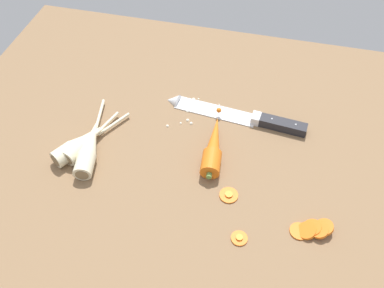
# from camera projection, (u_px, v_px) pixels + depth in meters

# --- Properties ---
(ground_plane) EXTENTS (1.20, 0.90, 0.04)m
(ground_plane) POSITION_uv_depth(u_px,v_px,m) (194.00, 147.00, 0.95)
(ground_plane) COLOR brown
(chefs_knife) EXTENTS (0.35, 0.07, 0.04)m
(chefs_knife) POSITION_uv_depth(u_px,v_px,m) (232.00, 114.00, 0.99)
(chefs_knife) COLOR silver
(chefs_knife) RESTS_ON ground_plane
(whole_carrot) EXTENTS (0.06, 0.20, 0.04)m
(whole_carrot) POSITION_uv_depth(u_px,v_px,m) (213.00, 146.00, 0.90)
(whole_carrot) COLOR orange
(whole_carrot) RESTS_ON ground_plane
(parsnip_front) EXTENTS (0.12, 0.19, 0.04)m
(parsnip_front) POSITION_uv_depth(u_px,v_px,m) (81.00, 144.00, 0.91)
(parsnip_front) COLOR beige
(parsnip_front) RESTS_ON ground_plane
(parsnip_mid_left) EXTENTS (0.07, 0.24, 0.04)m
(parsnip_mid_left) POSITION_uv_depth(u_px,v_px,m) (90.00, 147.00, 0.90)
(parsnip_mid_left) COLOR beige
(parsnip_mid_left) RESTS_ON ground_plane
(parsnip_mid_right) EXTENTS (0.08, 0.17, 0.04)m
(parsnip_mid_right) POSITION_uv_depth(u_px,v_px,m) (84.00, 142.00, 0.91)
(parsnip_mid_right) COLOR beige
(parsnip_mid_right) RESTS_ON ground_plane
(carrot_slice_stack) EXTENTS (0.08, 0.05, 0.03)m
(carrot_slice_stack) POSITION_uv_depth(u_px,v_px,m) (312.00, 229.00, 0.78)
(carrot_slice_stack) COLOR orange
(carrot_slice_stack) RESTS_ON ground_plane
(carrot_slice_stray_near) EXTENTS (0.04, 0.04, 0.01)m
(carrot_slice_stray_near) POSITION_uv_depth(u_px,v_px,m) (229.00, 195.00, 0.84)
(carrot_slice_stray_near) COLOR orange
(carrot_slice_stray_near) RESTS_ON ground_plane
(carrot_slice_stray_mid) EXTENTS (0.03, 0.03, 0.01)m
(carrot_slice_stray_mid) POSITION_uv_depth(u_px,v_px,m) (239.00, 238.00, 0.78)
(carrot_slice_stray_mid) COLOR orange
(carrot_slice_stray_mid) RESTS_ON ground_plane
(mince_crumbs) EXTENTS (0.13, 0.11, 0.01)m
(mince_crumbs) POSITION_uv_depth(u_px,v_px,m) (192.00, 112.00, 0.99)
(mince_crumbs) COLOR silver
(mince_crumbs) RESTS_ON ground_plane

